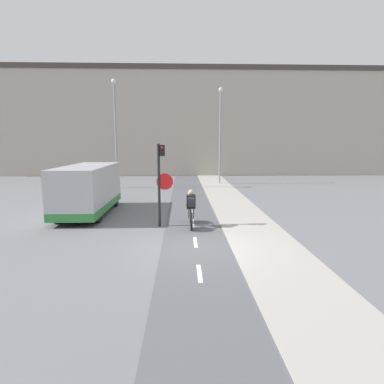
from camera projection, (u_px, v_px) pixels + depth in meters
ground_plane at (196, 248)px, 9.85m from camera, size 120.00×120.00×0.00m
bike_lane at (196, 247)px, 9.86m from camera, size 2.28×60.00×0.02m
sidewalk_strip at (266, 246)px, 9.92m from camera, size 2.40×60.00×0.05m
building_row_background at (186, 123)px, 32.87m from camera, size 60.00×5.20×11.12m
traffic_light_pole at (161, 176)px, 12.06m from camera, size 0.67×0.25×3.39m
street_lamp_far at (115, 124)px, 22.18m from camera, size 0.36×0.36×8.00m
street_lamp_sidewalk at (220, 127)px, 24.62m from camera, size 0.36×0.36×7.84m
cyclist_near at (191, 210)px, 12.17m from camera, size 0.46×1.79×1.55m
van at (88, 190)px, 14.44m from camera, size 1.99×5.26×2.34m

